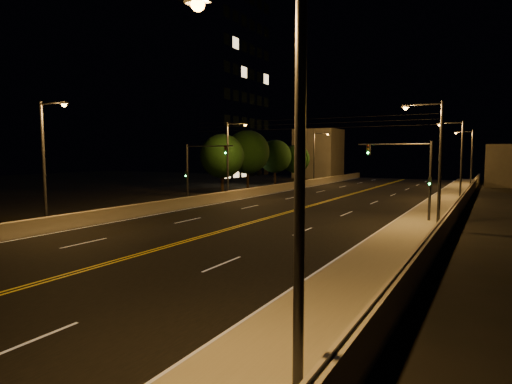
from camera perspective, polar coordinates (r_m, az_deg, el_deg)
The scene contains 24 objects.
road at distance 29.37m, azimuth -1.50°, elevation -4.36°, with size 18.00×120.00×0.02m, color black.
sidewalk at distance 25.65m, azimuth 19.82°, elevation -5.76°, with size 3.60×120.00×0.30m, color #9F9B85.
curb at distance 26.02m, azimuth 15.74°, elevation -5.66°, with size 0.14×120.00×0.15m, color #9F9B85.
parapet_wall at distance 25.33m, azimuth 23.56°, elevation -4.53°, with size 0.30×120.00×1.00m, color #AFA691.
jersey_barrier at distance 34.80m, azimuth -14.49°, elevation -2.23°, with size 0.45×120.00×0.98m, color #AFA691.
distant_building_right at distance 73.60m, azimuth 30.62°, elevation 3.07°, with size 6.00×10.00×6.15m, color gray.
distant_building_left at distance 86.08m, azimuth 8.33°, elevation 5.09°, with size 8.00×8.00×9.58m, color gray.
parapet_rail at distance 25.25m, azimuth 23.61°, elevation -3.34°, with size 0.06×0.06×120.00m, color black.
lane_markings at distance 29.31m, azimuth -1.57°, elevation -4.36°, with size 17.32×116.00×0.00m.
streetlight_0 at distance 7.75m, azimuth 3.78°, elevation 4.14°, with size 2.55×0.28×8.11m.
streetlight_1 at distance 29.23m, azimuth 22.80°, elevation 4.52°, with size 2.55×0.28×8.11m.
streetlight_2 at distance 48.08m, azimuth 25.38°, elevation 4.53°, with size 2.55×0.28×8.11m.
streetlight_3 at distance 68.47m, azimuth 26.58°, elevation 4.54°, with size 2.55×0.28×8.11m.
streetlight_4 at distance 30.05m, azimuth -26.17°, elevation 4.40°, with size 2.55×0.28×8.11m.
streetlight_5 at distance 45.70m, azimuth -3.48°, elevation 5.02°, with size 2.55×0.28×8.11m.
streetlight_6 at distance 68.01m, azimuth 7.99°, elevation 5.03°, with size 2.55×0.28×8.11m.
traffic_signal_right at distance 31.44m, azimuth 20.36°, elevation 2.62°, with size 5.11×0.31×5.71m.
traffic_signal_left at distance 39.00m, azimuth -7.97°, elevation 3.33°, with size 5.11×0.31×5.71m.
overhead_wires at distance 37.53m, azimuth 6.01°, elevation 9.01°, with size 22.00×0.03×0.83m.
building_tower at distance 75.21m, azimuth -9.20°, elevation 13.13°, with size 24.00×15.00×31.84m.
tree_0 at distance 51.76m, azimuth -4.54°, elevation 4.80°, with size 5.32×5.32×7.21m.
tree_1 at distance 57.90m, azimuth -1.12°, elevation 5.35°, with size 5.90×5.90×7.99m.
tree_2 at distance 66.68m, azimuth 2.54°, elevation 4.77°, with size 5.15×5.15×6.98m.
tree_3 at distance 69.84m, azimuth 5.30°, elevation 4.40°, with size 4.61×4.61×6.25m.
Camera 1 is at (14.83, -4.88, 4.89)m, focal length 30.00 mm.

